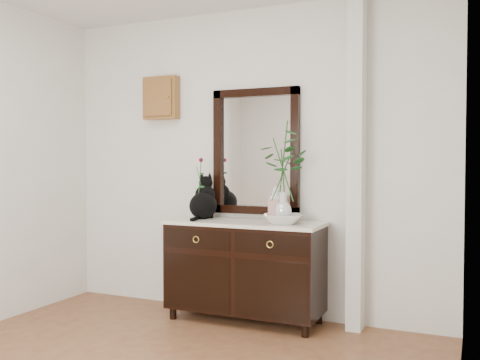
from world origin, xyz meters
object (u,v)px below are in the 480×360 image
at_px(cat, 203,197).
at_px(ginger_jar, 277,204).
at_px(sideboard, 245,265).
at_px(lotus_bowl, 283,219).

height_order(cat, ginger_jar, cat).
height_order(sideboard, cat, cat).
height_order(sideboard, lotus_bowl, lotus_bowl).
bearing_deg(ginger_jar, sideboard, -176.17).
relative_size(sideboard, lotus_bowl, 4.16).
bearing_deg(lotus_bowl, cat, 173.71).
relative_size(lotus_bowl, ginger_jar, 1.03).
distance_m(lotus_bowl, ginger_jar, 0.15).
bearing_deg(sideboard, ginger_jar, 3.83).
xyz_separation_m(lotus_bowl, ginger_jar, (-0.08, 0.07, 0.12)).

